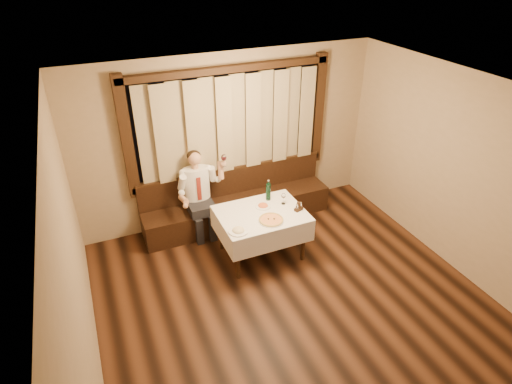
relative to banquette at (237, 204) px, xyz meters
name	(u,v)px	position (x,y,z in m)	size (l,w,h in m)	color
room	(286,192)	(0.00, -1.75, 1.19)	(5.01, 6.01, 2.81)	black
banquette	(237,204)	(0.00, 0.00, 0.00)	(3.20, 0.61, 0.94)	black
dining_table	(261,219)	(0.00, -1.02, 0.34)	(1.27, 0.97, 0.76)	black
pizza	(271,220)	(0.04, -1.27, 0.46)	(0.37, 0.37, 0.04)	white
pasta_red	(263,205)	(0.09, -0.88, 0.48)	(0.24, 0.24, 0.08)	white
pasta_cream	(238,229)	(-0.48, -1.32, 0.48)	(0.28, 0.28, 0.09)	white
green_bottle	(268,191)	(0.25, -0.72, 0.59)	(0.07, 0.07, 0.34)	#0D3E25
table_wine_glass	(283,196)	(0.40, -0.93, 0.58)	(0.07, 0.07, 0.18)	white
cruet_caddy	(299,207)	(0.53, -1.18, 0.50)	(0.14, 0.10, 0.14)	black
seated_man	(199,188)	(-0.67, -0.09, 0.52)	(0.79, 0.59, 1.43)	black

